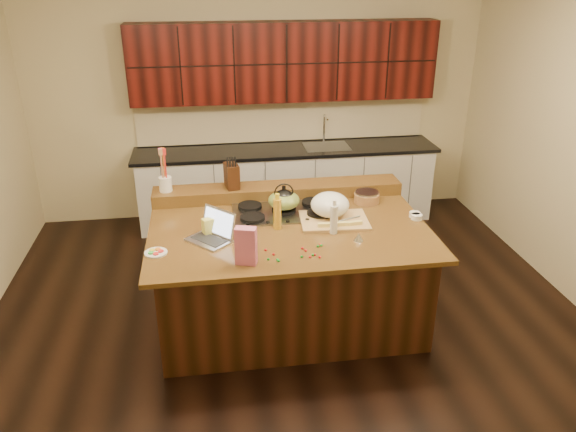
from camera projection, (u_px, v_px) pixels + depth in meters
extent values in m
cube|color=black|center=(289.00, 316.00, 5.23)|extent=(5.50, 5.00, 0.01)
cube|color=silver|center=(289.00, 7.00, 4.12)|extent=(5.50, 5.00, 0.01)
cube|color=#C4B589|center=(259.00, 110.00, 6.93)|extent=(5.50, 0.01, 2.70)
cube|color=#C4B589|center=(376.00, 383.00, 2.42)|extent=(5.50, 0.01, 2.70)
cube|color=black|center=(289.00, 275.00, 5.05)|extent=(2.22, 1.42, 0.88)
cube|color=black|center=(289.00, 229.00, 4.86)|extent=(2.40, 1.60, 0.04)
cube|color=black|center=(278.00, 191.00, 5.46)|extent=(2.40, 0.30, 0.12)
cube|color=gray|center=(284.00, 212.00, 5.12)|extent=(0.92, 0.52, 0.02)
cylinder|color=black|center=(250.00, 206.00, 5.19)|extent=(0.22, 0.22, 0.03)
cylinder|color=black|center=(314.00, 203.00, 5.27)|extent=(0.22, 0.22, 0.03)
cylinder|color=black|center=(252.00, 218.00, 4.95)|extent=(0.22, 0.22, 0.03)
cylinder|color=black|center=(319.00, 214.00, 5.03)|extent=(0.22, 0.22, 0.03)
cylinder|color=black|center=(284.00, 210.00, 5.11)|extent=(0.22, 0.22, 0.03)
cube|color=silver|center=(287.00, 186.00, 7.04)|extent=(3.60, 0.62, 0.90)
cube|color=black|center=(287.00, 150.00, 6.85)|extent=(3.70, 0.66, 0.04)
cube|color=gray|center=(327.00, 147.00, 6.91)|extent=(0.55, 0.42, 0.01)
cylinder|color=gray|center=(324.00, 128.00, 7.00)|extent=(0.02, 0.02, 0.36)
cube|color=black|center=(285.00, 62.00, 6.56)|extent=(3.60, 0.34, 0.90)
cube|color=#C4B589|center=(283.00, 121.00, 7.01)|extent=(3.60, 0.03, 0.50)
ellipsoid|color=black|center=(284.00, 199.00, 5.07)|extent=(0.24, 0.24, 0.18)
ellipsoid|color=olive|center=(284.00, 200.00, 5.07)|extent=(0.34, 0.34, 0.16)
cube|color=#B7B7BC|center=(209.00, 240.00, 4.60)|extent=(0.41, 0.42, 0.02)
cube|color=black|center=(209.00, 239.00, 4.59)|extent=(0.30, 0.31, 0.00)
cube|color=#B7B7BC|center=(219.00, 222.00, 4.63)|extent=(0.29, 0.30, 0.22)
cube|color=silver|center=(218.00, 222.00, 4.63)|extent=(0.25, 0.27, 0.19)
cylinder|color=gold|center=(277.00, 214.00, 4.77)|extent=(0.09, 0.09, 0.27)
cylinder|color=silver|center=(334.00, 220.00, 4.69)|extent=(0.07, 0.07, 0.25)
cube|color=tan|center=(334.00, 221.00, 4.94)|extent=(0.62, 0.47, 0.03)
ellipsoid|color=white|center=(330.00, 205.00, 4.96)|extent=(0.34, 0.34, 0.21)
cube|color=#EDD872|center=(326.00, 225.00, 4.78)|extent=(0.13, 0.03, 0.03)
cube|color=#EDD872|center=(340.00, 224.00, 4.80)|extent=(0.13, 0.03, 0.03)
cube|color=#EDD872|center=(355.00, 223.00, 4.82)|extent=(0.13, 0.03, 0.03)
cylinder|color=gray|center=(349.00, 219.00, 4.93)|extent=(0.23, 0.09, 0.01)
cylinder|color=white|center=(415.00, 215.00, 5.03)|extent=(0.12, 0.12, 0.04)
cylinder|color=white|center=(417.00, 217.00, 4.99)|extent=(0.12, 0.12, 0.04)
cylinder|color=white|center=(367.00, 202.00, 5.29)|extent=(0.13, 0.13, 0.04)
cylinder|color=#996B3F|center=(367.00, 198.00, 5.33)|extent=(0.25, 0.25, 0.09)
cone|color=silver|center=(359.00, 237.00, 4.60)|extent=(0.10, 0.10, 0.07)
cube|color=#CA5F80|center=(246.00, 246.00, 4.20)|extent=(0.18, 0.13, 0.30)
cylinder|color=white|center=(156.00, 253.00, 4.41)|extent=(0.20, 0.20, 0.01)
cube|color=#DCD14D|center=(209.00, 227.00, 4.68)|extent=(0.12, 0.11, 0.15)
cylinder|color=white|center=(166.00, 184.00, 5.26)|extent=(0.15, 0.15, 0.14)
cube|color=black|center=(232.00, 176.00, 5.33)|extent=(0.15, 0.21, 0.23)
ellipsoid|color=red|center=(302.00, 248.00, 4.47)|extent=(0.02, 0.02, 0.02)
ellipsoid|color=#198C26|center=(302.00, 257.00, 4.34)|extent=(0.02, 0.02, 0.02)
ellipsoid|color=red|center=(321.00, 244.00, 4.53)|extent=(0.02, 0.02, 0.02)
ellipsoid|color=#198C26|center=(277.00, 260.00, 4.30)|extent=(0.02, 0.02, 0.02)
ellipsoid|color=red|center=(266.00, 250.00, 4.44)|extent=(0.02, 0.02, 0.02)
ellipsoid|color=#198C26|center=(318.00, 246.00, 4.50)|extent=(0.02, 0.02, 0.02)
ellipsoid|color=red|center=(306.00, 250.00, 4.43)|extent=(0.02, 0.02, 0.02)
ellipsoid|color=#198C26|center=(268.00, 259.00, 4.30)|extent=(0.02, 0.02, 0.02)
ellipsoid|color=red|center=(315.00, 255.00, 4.37)|extent=(0.02, 0.02, 0.02)
ellipsoid|color=#198C26|center=(279.00, 261.00, 4.28)|extent=(0.02, 0.02, 0.02)
ellipsoid|color=red|center=(320.00, 257.00, 4.33)|extent=(0.02, 0.02, 0.02)
ellipsoid|color=#198C26|center=(313.00, 255.00, 4.37)|extent=(0.02, 0.02, 0.02)
ellipsoid|color=red|center=(310.00, 257.00, 4.34)|extent=(0.02, 0.02, 0.02)
ellipsoid|color=#198C26|center=(321.00, 245.00, 4.51)|extent=(0.02, 0.02, 0.02)
ellipsoid|color=red|center=(274.00, 254.00, 4.37)|extent=(0.02, 0.02, 0.02)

